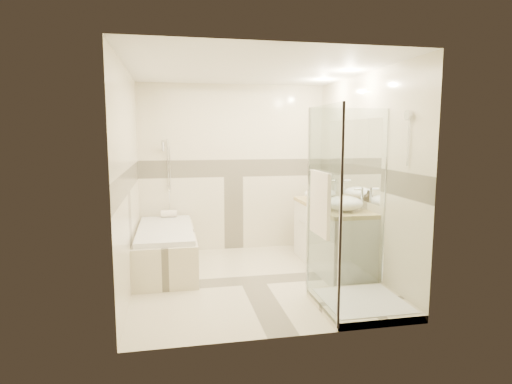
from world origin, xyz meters
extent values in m
cube|color=beige|center=(0.00, 0.00, -0.01)|extent=(2.80, 3.00, 0.01)
cube|color=silver|center=(0.00, 0.00, 2.50)|extent=(2.80, 3.00, 0.01)
cube|color=beige|center=(0.00, 1.50, 1.25)|extent=(2.80, 0.01, 2.50)
cube|color=beige|center=(0.00, -1.50, 1.25)|extent=(2.80, 0.01, 2.50)
cube|color=beige|center=(-1.40, 0.00, 1.25)|extent=(0.01, 3.00, 2.50)
cube|color=beige|center=(1.40, 0.00, 1.25)|extent=(0.01, 3.00, 2.50)
cube|color=white|center=(1.39, 0.30, 1.45)|extent=(0.01, 1.60, 1.00)
cylinder|color=silver|center=(-0.97, 1.47, 1.35)|extent=(0.02, 0.02, 0.70)
cube|color=beige|center=(-1.02, 0.65, 0.25)|extent=(0.75, 1.70, 0.50)
cube|color=white|center=(-1.02, 0.65, 0.53)|extent=(0.69, 1.60, 0.06)
ellipsoid|color=white|center=(-1.02, 0.65, 0.48)|extent=(0.56, 1.40, 0.16)
cube|color=silver|center=(1.12, 0.30, 0.40)|extent=(0.55, 1.60, 0.80)
cylinder|color=silver|center=(0.83, -0.10, 0.55)|extent=(0.01, 0.24, 0.01)
cylinder|color=silver|center=(0.83, 0.70, 0.55)|extent=(0.01, 0.24, 0.01)
cube|color=tan|center=(1.12, 0.30, 0.83)|extent=(0.57, 1.62, 0.05)
cube|color=beige|center=(0.95, -1.05, 0.04)|extent=(0.90, 0.90, 0.08)
cube|color=white|center=(0.95, -1.05, 0.09)|extent=(0.80, 0.80, 0.01)
cube|color=white|center=(0.51, -1.05, 1.04)|extent=(0.01, 0.90, 2.00)
cube|color=white|center=(0.95, -0.61, 1.04)|extent=(0.90, 0.01, 2.00)
cylinder|color=silver|center=(0.50, -1.50, 1.04)|extent=(0.03, 0.03, 2.00)
cylinder|color=silver|center=(0.50, -0.60, 1.04)|extent=(0.03, 0.03, 2.00)
cylinder|color=silver|center=(1.40, -0.60, 1.04)|extent=(0.03, 0.03, 2.00)
cylinder|color=silver|center=(1.36, -1.05, 1.95)|extent=(0.03, 0.10, 0.10)
cylinder|color=silver|center=(0.47, -1.05, 1.40)|extent=(0.02, 0.60, 0.02)
cube|color=white|center=(0.47, -1.05, 1.10)|extent=(0.04, 0.48, 0.62)
ellipsoid|color=white|center=(1.10, 0.70, 0.94)|extent=(0.43, 0.43, 0.17)
ellipsoid|color=white|center=(1.10, -0.15, 0.94)|extent=(0.44, 0.44, 0.18)
cylinder|color=silver|center=(1.33, 0.70, 0.99)|extent=(0.03, 0.03, 0.29)
cylinder|color=silver|center=(1.28, 0.70, 1.12)|extent=(0.10, 0.02, 0.02)
cylinder|color=silver|center=(1.33, -0.15, 0.99)|extent=(0.03, 0.03, 0.27)
cylinder|color=silver|center=(1.28, -0.15, 1.11)|extent=(0.10, 0.02, 0.02)
imported|color=black|center=(1.10, 0.34, 0.93)|extent=(0.08, 0.08, 0.16)
imported|color=black|center=(1.10, 0.38, 0.93)|extent=(0.16, 0.16, 0.17)
cube|color=white|center=(1.10, 1.02, 0.88)|extent=(0.15, 0.23, 0.07)
cylinder|color=white|center=(-0.98, 1.36, 0.61)|extent=(0.23, 0.10, 0.10)
camera|label=1|loc=(-0.93, -4.92, 1.77)|focal=30.00mm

